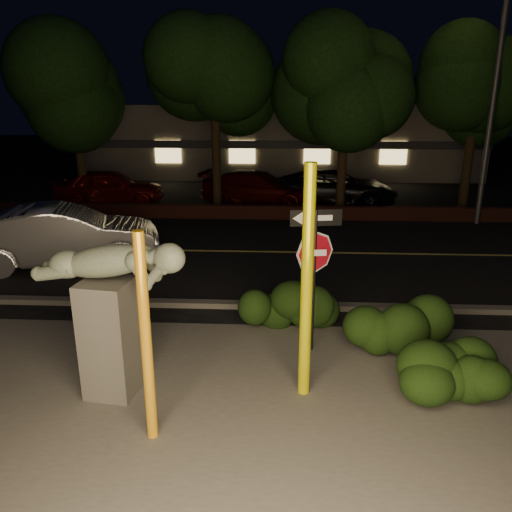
% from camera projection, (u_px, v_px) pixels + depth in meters
% --- Properties ---
extents(ground, '(90.00, 90.00, 0.00)m').
position_uv_depth(ground, '(277.00, 227.00, 17.53)').
color(ground, black).
rests_on(ground, ground).
extents(patio, '(14.00, 6.00, 0.02)m').
position_uv_depth(patio, '(266.00, 417.00, 7.05)').
color(patio, '#4C4944').
rests_on(patio, ground).
extents(road, '(80.00, 8.00, 0.01)m').
position_uv_depth(road, '(275.00, 252.00, 14.67)').
color(road, black).
rests_on(road, ground).
extents(lane_marking, '(80.00, 0.12, 0.00)m').
position_uv_depth(lane_marking, '(275.00, 252.00, 14.67)').
color(lane_marking, '#D1BD53').
rests_on(lane_marking, road).
extents(curb, '(80.00, 0.25, 0.12)m').
position_uv_depth(curb, '(272.00, 305.00, 10.75)').
color(curb, '#4C4944').
rests_on(curb, ground).
extents(brick_wall, '(40.00, 0.35, 0.50)m').
position_uv_depth(brick_wall, '(277.00, 212.00, 18.70)').
color(brick_wall, '#461D16').
rests_on(brick_wall, ground).
extents(parking_lot, '(40.00, 12.00, 0.01)m').
position_uv_depth(parking_lot, '(279.00, 192.00, 24.20)').
color(parking_lot, black).
rests_on(parking_lot, ground).
extents(building, '(22.00, 10.20, 4.00)m').
position_uv_depth(building, '(280.00, 138.00, 31.20)').
color(building, '#685D53').
rests_on(building, ground).
extents(tree_far_a, '(4.60, 4.60, 7.43)m').
position_uv_depth(tree_far_a, '(72.00, 71.00, 19.18)').
color(tree_far_a, black).
rests_on(tree_far_a, ground).
extents(tree_far_b, '(5.20, 5.20, 8.41)m').
position_uv_depth(tree_far_b, '(214.00, 51.00, 18.88)').
color(tree_far_b, black).
rests_on(tree_far_b, ground).
extents(tree_far_c, '(4.80, 4.80, 7.84)m').
position_uv_depth(tree_far_c, '(347.00, 61.00, 18.37)').
color(tree_far_c, black).
rests_on(tree_far_c, ground).
extents(tree_far_d, '(4.40, 4.40, 7.42)m').
position_uv_depth(tree_far_d, '(480.00, 68.00, 18.67)').
color(tree_far_d, black).
rests_on(tree_far_d, ground).
extents(yellow_pole_left, '(0.14, 0.14, 2.85)m').
position_uv_depth(yellow_pole_left, '(146.00, 341.00, 6.24)').
color(yellow_pole_left, gold).
rests_on(yellow_pole_left, ground).
extents(yellow_pole_right, '(0.18, 0.18, 3.52)m').
position_uv_depth(yellow_pole_right, '(307.00, 286.00, 7.14)').
color(yellow_pole_right, '#D7D10A').
rests_on(yellow_pole_right, ground).
extents(signpost, '(0.87, 0.17, 2.58)m').
position_uv_depth(signpost, '(315.00, 253.00, 8.41)').
color(signpost, black).
rests_on(signpost, ground).
extents(sculpture, '(2.29, 0.89, 2.44)m').
position_uv_depth(sculpture, '(110.00, 302.00, 7.23)').
color(sculpture, '#4C4944').
rests_on(sculpture, ground).
extents(hedge_center, '(2.29, 1.71, 1.08)m').
position_uv_depth(hedge_center, '(289.00, 304.00, 9.61)').
color(hedge_center, black).
rests_on(hedge_center, ground).
extents(hedge_right, '(1.77, 1.01, 1.13)m').
position_uv_depth(hedge_right, '(397.00, 324.00, 8.70)').
color(hedge_right, black).
rests_on(hedge_right, ground).
extents(hedge_far_right, '(1.71, 1.38, 1.03)m').
position_uv_depth(hedge_far_right, '(446.00, 368.00, 7.38)').
color(hedge_far_right, black).
rests_on(hedge_far_right, ground).
extents(streetlight, '(1.39, 0.40, 9.19)m').
position_uv_depth(streetlight, '(492.00, 62.00, 16.45)').
color(streetlight, '#46464B').
rests_on(streetlight, ground).
extents(silver_sedan, '(5.21, 3.03, 1.62)m').
position_uv_depth(silver_sedan, '(65.00, 236.00, 13.35)').
color(silver_sedan, silver).
rests_on(silver_sedan, ground).
extents(parked_car_red, '(4.67, 2.36, 1.52)m').
position_uv_depth(parked_car_red, '(109.00, 187.00, 20.97)').
color(parked_car_red, maroon).
rests_on(parked_car_red, ground).
extents(parked_car_darkred, '(5.16, 2.90, 1.41)m').
position_uv_depth(parked_car_darkred, '(258.00, 188.00, 21.12)').
color(parked_car_darkred, '#470908').
rests_on(parked_car_darkred, ground).
extents(parked_car_dark, '(5.47, 3.09, 1.44)m').
position_uv_depth(parked_car_dark, '(335.00, 187.00, 21.21)').
color(parked_car_dark, black).
rests_on(parked_car_dark, ground).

